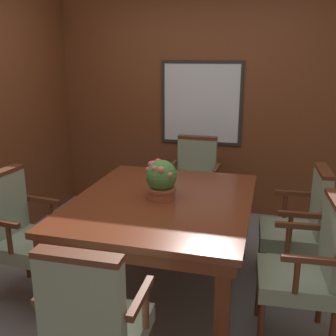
{
  "coord_description": "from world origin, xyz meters",
  "views": [
    {
      "loc": [
        0.81,
        -2.59,
        1.82
      ],
      "look_at": [
        0.06,
        0.25,
        0.97
      ],
      "focal_mm": 42.0,
      "sensor_mm": 36.0,
      "label": 1
    }
  ],
  "objects": [
    {
      "name": "ground_plane",
      "position": [
        0.0,
        0.0,
        0.0
      ],
      "size": [
        14.0,
        14.0,
        0.0
      ],
      "primitive_type": "plane",
      "color": "gray"
    },
    {
      "name": "potted_plant",
      "position": [
        0.04,
        0.11,
        0.92
      ],
      "size": [
        0.23,
        0.23,
        0.3
      ],
      "color": "#9E5638",
      "rests_on": "dining_table"
    },
    {
      "name": "chair_left_near",
      "position": [
        -0.97,
        -0.25,
        0.54
      ],
      "size": [
        0.52,
        0.53,
        0.99
      ],
      "rotation": [
        0.0,
        0.0,
        1.48
      ],
      "color": "#562B19",
      "rests_on": "ground_plane"
    },
    {
      "name": "chair_head_near",
      "position": [
        0.04,
        -1.1,
        0.54
      ],
      "size": [
        0.51,
        0.49,
        0.99
      ],
      "rotation": [
        0.0,
        0.0,
        3.16
      ],
      "color": "#562B19",
      "rests_on": "ground_plane"
    },
    {
      "name": "dining_table",
      "position": [
        0.06,
        0.1,
        0.67
      ],
      "size": [
        1.32,
        1.58,
        0.77
      ],
      "color": "maroon",
      "rests_on": "ground_plane"
    },
    {
      "name": "wall_back",
      "position": [
        0.0,
        1.89,
        1.23
      ],
      "size": [
        7.2,
        0.08,
        2.45
      ],
      "color": "brown",
      "rests_on": "ground_plane"
    },
    {
      "name": "chair_right_far",
      "position": [
        1.1,
        0.43,
        0.54
      ],
      "size": [
        0.51,
        0.52,
        0.99
      ],
      "rotation": [
        0.0,
        0.0,
        -1.51
      ],
      "color": "#562B19",
      "rests_on": "ground_plane"
    },
    {
      "name": "chair_head_far",
      "position": [
        0.07,
        1.28,
        0.54
      ],
      "size": [
        0.5,
        0.48,
        0.99
      ],
      "rotation": [
        0.0,
        0.0,
        0.0
      ],
      "color": "#562B19",
      "rests_on": "ground_plane"
    },
    {
      "name": "chair_right_near",
      "position": [
        1.11,
        -0.23,
        0.54
      ],
      "size": [
        0.51,
        0.53,
        0.99
      ],
      "rotation": [
        0.0,
        0.0,
        -1.5
      ],
      "color": "#562B19",
      "rests_on": "ground_plane"
    }
  ]
}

